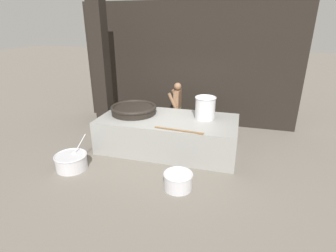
{
  "coord_description": "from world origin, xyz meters",
  "views": [
    {
      "loc": [
        1.82,
        -6.57,
        3.39
      ],
      "look_at": [
        0.0,
        0.0,
        0.7
      ],
      "focal_mm": 28.0,
      "sensor_mm": 36.0,
      "label": 1
    }
  ],
  "objects_px": {
    "giant_wok_near": "(134,109)",
    "prep_bowl_vegetables": "(71,161)",
    "stock_pot": "(205,107)",
    "cook": "(177,106)",
    "prep_bowl_meat": "(178,180)"
  },
  "relations": [
    {
      "from": "stock_pot",
      "to": "prep_bowl_vegetables",
      "type": "xyz_separation_m",
      "value": [
        -2.99,
        -1.97,
        -1.04
      ]
    },
    {
      "from": "stock_pot",
      "to": "cook",
      "type": "height_order",
      "value": "cook"
    },
    {
      "from": "cook",
      "to": "prep_bowl_meat",
      "type": "bearing_deg",
      "value": 103.03
    },
    {
      "from": "giant_wok_near",
      "to": "prep_bowl_vegetables",
      "type": "xyz_separation_m",
      "value": [
        -0.94,
        -1.86,
        -0.85
      ]
    },
    {
      "from": "giant_wok_near",
      "to": "prep_bowl_meat",
      "type": "xyz_separation_m",
      "value": [
        1.8,
        -1.97,
        -0.85
      ]
    },
    {
      "from": "giant_wok_near",
      "to": "prep_bowl_meat",
      "type": "distance_m",
      "value": 2.8
    },
    {
      "from": "prep_bowl_vegetables",
      "to": "prep_bowl_meat",
      "type": "distance_m",
      "value": 2.74
    },
    {
      "from": "prep_bowl_meat",
      "to": "stock_pot",
      "type": "bearing_deg",
      "value": 83.19
    },
    {
      "from": "stock_pot",
      "to": "cook",
      "type": "distance_m",
      "value": 1.49
    },
    {
      "from": "giant_wok_near",
      "to": "stock_pot",
      "type": "bearing_deg",
      "value": 3.08
    },
    {
      "from": "giant_wok_near",
      "to": "cook",
      "type": "bearing_deg",
      "value": 47.92
    },
    {
      "from": "giant_wok_near",
      "to": "prep_bowl_vegetables",
      "type": "relative_size",
      "value": 1.3
    },
    {
      "from": "prep_bowl_vegetables",
      "to": "prep_bowl_meat",
      "type": "relative_size",
      "value": 1.58
    },
    {
      "from": "cook",
      "to": "prep_bowl_vegetables",
      "type": "relative_size",
      "value": 1.62
    },
    {
      "from": "prep_bowl_vegetables",
      "to": "stock_pot",
      "type": "bearing_deg",
      "value": 33.34
    }
  ]
}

